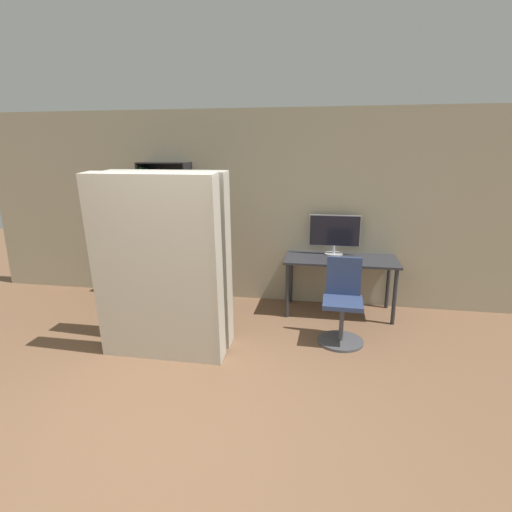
# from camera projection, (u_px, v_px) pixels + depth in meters

# --- Properties ---
(ground_plane) EXTENTS (16.00, 16.00, 0.00)m
(ground_plane) POSITION_uv_depth(u_px,v_px,m) (155.00, 459.00, 2.85)
(ground_plane) COLOR brown
(wall_back) EXTENTS (8.00, 0.06, 2.70)m
(wall_back) POSITION_uv_depth(u_px,v_px,m) (246.00, 208.00, 5.71)
(wall_back) COLOR tan
(wall_back) RESTS_ON ground
(desk) EXTENTS (1.47, 0.68, 0.76)m
(desk) POSITION_uv_depth(u_px,v_px,m) (340.00, 265.00, 5.30)
(desk) COLOR #2D2D33
(desk) RESTS_ON ground
(monitor) EXTENTS (0.69, 0.25, 0.55)m
(monitor) POSITION_uv_depth(u_px,v_px,m) (334.00, 233.00, 5.40)
(monitor) COLOR #B7B7BC
(monitor) RESTS_ON desk
(office_chair) EXTENTS (0.52, 0.52, 0.97)m
(office_chair) POSITION_uv_depth(u_px,v_px,m) (342.00, 308.00, 4.55)
(office_chair) COLOR #4C4C51
(office_chair) RESTS_ON ground
(bookshelf) EXTENTS (0.70, 0.34, 1.99)m
(bookshelf) POSITION_uv_depth(u_px,v_px,m) (162.00, 234.00, 5.85)
(bookshelf) COLOR black
(bookshelf) RESTS_ON ground
(mattress_near) EXTENTS (1.31, 0.37, 1.95)m
(mattress_near) POSITION_uv_depth(u_px,v_px,m) (157.00, 270.00, 4.01)
(mattress_near) COLOR beige
(mattress_near) RESTS_ON ground
(mattress_far) EXTENTS (1.31, 0.34, 1.95)m
(mattress_far) POSITION_uv_depth(u_px,v_px,m) (171.00, 260.00, 4.37)
(mattress_far) COLOR beige
(mattress_far) RESTS_ON ground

